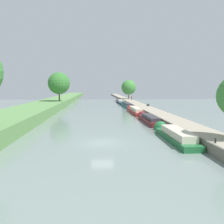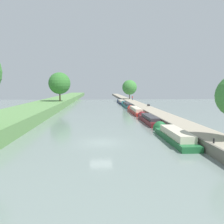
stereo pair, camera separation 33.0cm
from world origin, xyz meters
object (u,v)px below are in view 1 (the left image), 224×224
at_px(narrowboat_teal, 126,105).
at_px(mooring_bollard_far, 123,99).
at_px(narrowboat_green, 173,134).
at_px(person_walking, 132,98).
at_px(park_bench, 148,105).
at_px(narrowboat_red, 135,110).
at_px(mooring_bollard_near, 216,141).
at_px(narrowboat_maroon, 149,119).
at_px(narrowboat_navy, 120,102).

bearing_deg(narrowboat_teal, mooring_bollard_far, 85.53).
relative_size(narrowboat_green, person_walking, 6.57).
bearing_deg(park_bench, narrowboat_red, -127.12).
bearing_deg(mooring_bollard_near, narrowboat_teal, 92.00).
xyz_separation_m(mooring_bollard_far, park_bench, (2.88, -30.88, 0.12)).
bearing_deg(person_walking, park_bench, -89.23).
bearing_deg(narrowboat_maroon, mooring_bollard_near, -84.57).
bearing_deg(narrowboat_green, person_walking, 85.70).
bearing_deg(narrowboat_red, narrowboat_maroon, -89.58).
height_order(narrowboat_teal, narrowboat_navy, narrowboat_teal).
relative_size(narrowboat_green, narrowboat_red, 0.78).
distance_m(narrowboat_red, person_walking, 31.82).
height_order(narrowboat_green, narrowboat_maroon, narrowboat_green).
xyz_separation_m(narrowboat_red, mooring_bollard_far, (1.84, 37.11, 0.69)).
bearing_deg(person_walking, narrowboat_green, -94.30).
relative_size(narrowboat_teal, person_walking, 9.38).
bearing_deg(narrowboat_navy, narrowboat_red, -89.88).
distance_m(narrowboat_red, narrowboat_navy, 30.89).
relative_size(narrowboat_navy, park_bench, 9.06).
height_order(person_walking, mooring_bollard_near, person_walking).
bearing_deg(narrowboat_teal, narrowboat_maroon, -90.17).
xyz_separation_m(narrowboat_green, park_bench, (4.63, 31.83, 0.86)).
xyz_separation_m(narrowboat_red, person_walking, (4.38, 31.48, 1.34)).
distance_m(person_walking, park_bench, 25.26).
xyz_separation_m(narrowboat_teal, park_bench, (4.54, -9.67, 0.84)).
relative_size(narrowboat_red, park_bench, 9.34).
bearing_deg(narrowboat_teal, narrowboat_red, -90.66).
xyz_separation_m(narrowboat_maroon, mooring_bollard_near, (1.74, -18.32, 0.73)).
height_order(narrowboat_teal, mooring_bollard_near, mooring_bollard_near).
bearing_deg(narrowboat_red, narrowboat_green, -89.79).
height_order(narrowboat_red, mooring_bollard_near, mooring_bollard_near).
bearing_deg(narrowboat_red, mooring_bollard_far, 87.16).
bearing_deg(person_walking, narrowboat_maroon, -95.46).
xyz_separation_m(person_walking, mooring_bollard_far, (-2.54, 5.63, -0.65)).
distance_m(mooring_bollard_far, park_bench, 31.01).
height_order(narrowboat_teal, mooring_bollard_far, mooring_bollard_far).
height_order(mooring_bollard_near, park_bench, park_bench).
height_order(narrowboat_teal, park_bench, park_bench).
relative_size(narrowboat_teal, narrowboat_navy, 1.15).
height_order(mooring_bollard_far, park_bench, park_bench).
distance_m(narrowboat_maroon, mooring_bollard_near, 18.41).
height_order(narrowboat_maroon, narrowboat_red, narrowboat_red).
bearing_deg(park_bench, person_walking, 90.77).
height_order(narrowboat_red, narrowboat_teal, narrowboat_red).
bearing_deg(narrowboat_teal, narrowboat_navy, 90.94).
bearing_deg(narrowboat_maroon, narrowboat_teal, 89.83).
xyz_separation_m(narrowboat_maroon, mooring_bollard_far, (1.74, 50.39, 0.73)).
relative_size(narrowboat_red, narrowboat_navy, 1.03).
height_order(narrowboat_maroon, mooring_bollard_near, mooring_bollard_near).
bearing_deg(narrowboat_maroon, park_bench, 76.68).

